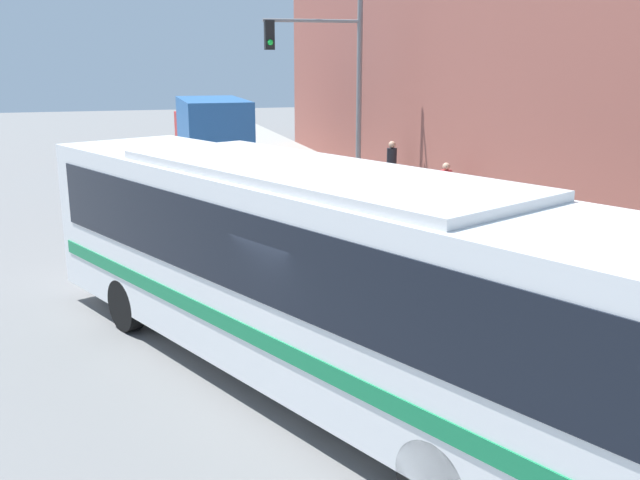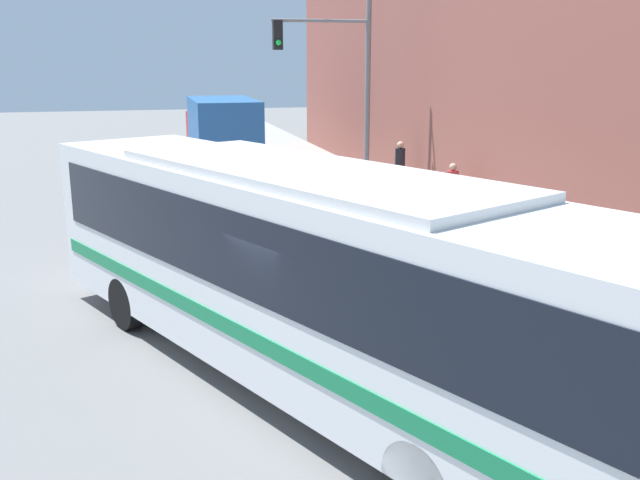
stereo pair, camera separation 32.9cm
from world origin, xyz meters
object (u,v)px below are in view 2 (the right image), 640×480
Objects in this scene: city_bus at (305,263)px; fire_hydrant at (521,272)px; traffic_light_pole at (337,76)px; delivery_truck at (221,133)px; pedestrian_near_corner at (452,192)px; pedestrian_mid_block at (400,168)px; street_lamp at (360,65)px; parking_meter at (413,196)px.

city_bus is 15.37× the size of fire_hydrant.
traffic_light_pole is (4.21, 13.25, 2.28)m from city_bus.
delivery_truck is at bearing 102.57° from fire_hydrant.
traffic_light_pole reaches higher than pedestrian_near_corner.
city_bus reaches higher than pedestrian_mid_block.
street_lamp is at bearing -60.04° from delivery_truck.
delivery_truck is (1.20, 20.23, -0.18)m from city_bus.
street_lamp reaches higher than parking_meter.
city_bus is 20.26m from delivery_truck.
delivery_truck is 1.00× the size of street_lamp.
traffic_light_pole is at bearing 172.85° from pedestrian_mid_block.
traffic_light_pole is 4.66× the size of parking_meter.
street_lamp reaches higher than fire_hydrant.
city_bus is 6.60× the size of pedestrian_mid_block.
fire_hydrant is (3.92, -17.56, -1.14)m from delivery_truck.
city_bus is at bearing -93.40° from delivery_truck.
delivery_truck is 7.98m from traffic_light_pole.
delivery_truck is 9.25× the size of fire_hydrant.
city_bus is at bearing -110.58° from street_lamp.
fire_hydrant is at bearing 2.61° from city_bus.
street_lamp is at bearing 90.53° from parking_meter.
pedestrian_near_corner is (6.38, 8.77, -0.84)m from city_bus.
city_bus reaches higher than parking_meter.
parking_meter is at bearing -79.10° from traffic_light_pole.
city_bus is 9.70× the size of parking_meter.
delivery_truck is 18.03m from fire_hydrant.
parking_meter is at bearing 34.17° from city_bus.
delivery_truck is 8.93m from pedestrian_mid_block.
traffic_light_pole reaches higher than fire_hydrant.
street_lamp is (-0.05, 10.85, 3.95)m from fire_hydrant.
street_lamp is at bearing 157.97° from pedestrian_mid_block.
traffic_light_pole is at bearing 94.90° from fire_hydrant.
pedestrian_mid_block is at bearing 89.90° from pedestrian_near_corner.
fire_hydrant is 10.41m from pedestrian_mid_block.
pedestrian_near_corner is (1.26, 0.23, 0.01)m from parking_meter.
parking_meter is (0.91, -4.71, -3.14)m from traffic_light_pole.
parking_meter is 1.28m from pedestrian_near_corner.
fire_hydrant is 0.63× the size of parking_meter.
pedestrian_mid_block is at bearing -7.15° from traffic_light_pole.
delivery_truck is 5.83× the size of parking_meter.
pedestrian_mid_block is (1.27, 10.31, 0.56)m from fire_hydrant.
city_bus is at bearing -107.63° from traffic_light_pole.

